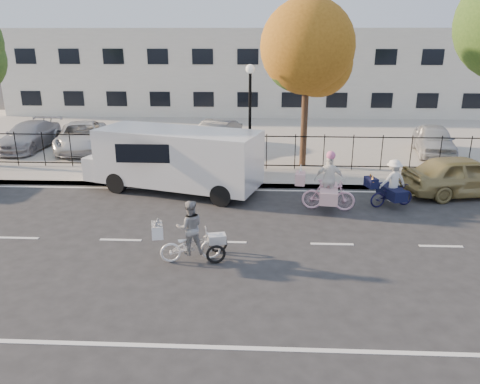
# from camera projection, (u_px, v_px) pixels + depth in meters

# --- Properties ---
(ground) EXTENTS (120.00, 120.00, 0.00)m
(ground) POSITION_uv_depth(u_px,v_px,m) (225.00, 242.00, 13.21)
(ground) COLOR #333334
(road_markings) EXTENTS (60.00, 9.52, 0.01)m
(road_markings) POSITION_uv_depth(u_px,v_px,m) (225.00, 242.00, 13.21)
(road_markings) COLOR silver
(road_markings) RESTS_ON ground
(curb) EXTENTS (60.00, 0.10, 0.15)m
(curb) POSITION_uv_depth(u_px,v_px,m) (235.00, 185.00, 17.97)
(curb) COLOR #A8A399
(curb) RESTS_ON ground
(sidewalk) EXTENTS (60.00, 2.20, 0.15)m
(sidewalk) POSITION_uv_depth(u_px,v_px,m) (237.00, 177.00, 18.96)
(sidewalk) COLOR #A8A399
(sidewalk) RESTS_ON ground
(parking_lot) EXTENTS (60.00, 15.60, 0.15)m
(parking_lot) POSITION_uv_depth(u_px,v_px,m) (245.00, 134.00, 27.39)
(parking_lot) COLOR #A8A399
(parking_lot) RESTS_ON ground
(iron_fence) EXTENTS (58.00, 0.06, 1.50)m
(iron_fence) POSITION_uv_depth(u_px,v_px,m) (238.00, 151.00, 19.74)
(iron_fence) COLOR black
(iron_fence) RESTS_ON sidewalk
(building) EXTENTS (34.00, 10.00, 6.00)m
(building) POSITION_uv_depth(u_px,v_px,m) (250.00, 70.00, 35.92)
(building) COLOR silver
(building) RESTS_ON ground
(lamppost) EXTENTS (0.36, 0.36, 4.33)m
(lamppost) POSITION_uv_depth(u_px,v_px,m) (250.00, 100.00, 18.63)
(lamppost) COLOR black
(lamppost) RESTS_ON sidewalk
(street_sign) EXTENTS (0.85, 0.06, 1.80)m
(street_sign) POSITION_uv_depth(u_px,v_px,m) (193.00, 141.00, 19.28)
(street_sign) COLOR black
(street_sign) RESTS_ON sidewalk
(zebra_trike) EXTENTS (1.91, 1.05, 1.64)m
(zebra_trike) POSITION_uv_depth(u_px,v_px,m) (191.00, 238.00, 11.96)
(zebra_trike) COLOR white
(zebra_trike) RESTS_ON ground
(unicorn_bike) EXTENTS (2.04, 1.43, 2.02)m
(unicorn_bike) POSITION_uv_depth(u_px,v_px,m) (328.00, 189.00, 15.43)
(unicorn_bike) COLOR #FFC2DB
(unicorn_bike) RESTS_ON ground
(bull_bike) EXTENTS (1.82, 1.28, 1.64)m
(bull_bike) POSITION_uv_depth(u_px,v_px,m) (392.00, 188.00, 15.79)
(bull_bike) COLOR #121037
(bull_bike) RESTS_ON ground
(white_van) EXTENTS (6.97, 3.85, 2.30)m
(white_van) POSITION_uv_depth(u_px,v_px,m) (175.00, 158.00, 17.16)
(white_van) COLOR white
(white_van) RESTS_ON ground
(gold_sedan) EXTENTS (4.57, 2.49, 1.47)m
(gold_sedan) POSITION_uv_depth(u_px,v_px,m) (464.00, 176.00, 16.87)
(gold_sedan) COLOR tan
(gold_sedan) RESTS_ON ground
(pedestrian) EXTENTS (0.69, 0.50, 1.75)m
(pedestrian) POSITION_uv_depth(u_px,v_px,m) (120.00, 155.00, 18.68)
(pedestrian) COLOR black
(pedestrian) RESTS_ON sidewalk
(lot_car_a) EXTENTS (1.98, 4.53, 1.30)m
(lot_car_a) POSITION_uv_depth(u_px,v_px,m) (29.00, 136.00, 23.24)
(lot_car_a) COLOR #A8A9B0
(lot_car_a) RESTS_ON parking_lot
(lot_car_b) EXTENTS (3.37, 5.22, 1.34)m
(lot_car_b) POSITION_uv_depth(u_px,v_px,m) (82.00, 136.00, 23.03)
(lot_car_b) COLOR silver
(lot_car_b) RESTS_ON parking_lot
(lot_car_c) EXTENTS (2.58, 4.34, 1.35)m
(lot_car_c) POSITION_uv_depth(u_px,v_px,m) (215.00, 135.00, 23.23)
(lot_car_c) COLOR #54595D
(lot_car_c) RESTS_ON parking_lot
(lot_car_d) EXTENTS (2.24, 4.23, 1.37)m
(lot_car_d) POSITION_uv_depth(u_px,v_px,m) (434.00, 140.00, 22.14)
(lot_car_d) COLOR #B4B8BC
(lot_car_d) RESTS_ON parking_lot
(tree_mid) EXTENTS (3.84, 3.84, 7.04)m
(tree_mid) POSITION_uv_depth(u_px,v_px,m) (311.00, 51.00, 18.95)
(tree_mid) COLOR #442D1D
(tree_mid) RESTS_ON ground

